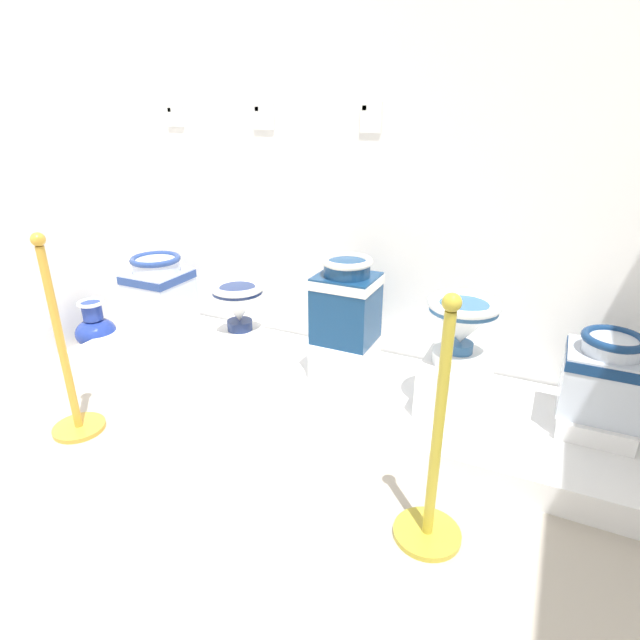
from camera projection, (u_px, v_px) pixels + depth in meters
ground_plane at (143, 628)px, 1.61m from camera, size 5.85×5.52×0.02m
wall_back at (375, 85)px, 2.63m from camera, size 4.05×0.06×3.29m
display_platform at (335, 389)px, 2.84m from camera, size 3.28×0.86×0.14m
plinth_block_leftmost at (164, 327)px, 3.37m from camera, size 0.40×0.33×0.08m
antique_toilet_leftmost at (159, 289)px, 3.27m from camera, size 0.35×0.35×0.45m
plinth_block_slender_white at (241, 346)px, 3.08m from camera, size 0.32×0.37×0.10m
antique_toilet_slender_white at (239, 306)px, 2.98m from camera, size 0.32×0.32×0.35m
plinth_block_broad_patterned at (345, 357)px, 2.82m from camera, size 0.31×0.32×0.21m
antique_toilet_broad_patterned at (346, 299)px, 2.69m from camera, size 0.32×0.29×0.47m
plinth_block_squat_floral at (455, 386)px, 2.47m from camera, size 0.32×0.33×0.26m
antique_toilet_squat_floral at (462, 323)px, 2.35m from camera, size 0.34×0.34×0.32m
plinth_block_tall_cobalt at (594, 420)px, 2.35m from camera, size 0.32×0.35×0.09m
antique_toilet_tall_cobalt at (605, 374)px, 2.26m from camera, size 0.35×0.30×0.39m
info_placard_first at (175, 116)px, 3.19m from camera, size 0.12×0.01×0.13m
info_placard_second at (263, 117)px, 2.93m from camera, size 0.14×0.01×0.14m
info_placard_third at (371, 117)px, 2.66m from camera, size 0.12×0.01×0.16m
decorative_vase_companion at (95, 329)px, 3.40m from camera, size 0.27×0.27×0.36m
stanchion_post_near_left at (68, 377)px, 2.48m from camera, size 0.26×0.26×1.03m
stanchion_post_near_right at (433, 475)px, 1.84m from camera, size 0.26×0.26×1.00m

